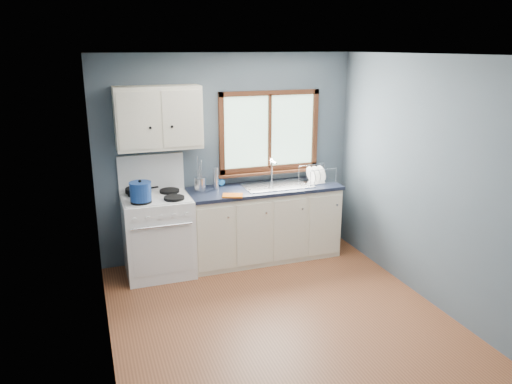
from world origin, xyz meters
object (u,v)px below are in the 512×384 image
object	(u,v)px
skillet	(137,190)
dish_rack	(317,178)
sink	(277,190)
thermos	(216,178)
utensil_crock	(200,184)
base_cabinets	(263,226)
stockpot	(141,191)
gas_range	(158,233)

from	to	relation	value
skillet	dish_rack	xyz separation A→B (m)	(2.21, -0.13, -0.01)
sink	thermos	xyz separation A→B (m)	(-0.76, 0.08, 0.20)
utensil_crock	dish_rack	distance (m)	1.49
sink	utensil_crock	xyz separation A→B (m)	(-0.95, 0.09, 0.15)
thermos	dish_rack	bearing A→B (deg)	-3.11
base_cabinets	dish_rack	bearing A→B (deg)	1.08
stockpot	gas_range	bearing A→B (deg)	43.90
base_cabinets	stockpot	distance (m)	1.64
dish_rack	gas_range	bearing A→B (deg)	174.65
gas_range	sink	world-z (taller)	gas_range
skillet	base_cabinets	bearing A→B (deg)	-18.77
skillet	sink	bearing A→B (deg)	-18.21
gas_range	dish_rack	distance (m)	2.08
skillet	utensil_crock	distance (m)	0.73
base_cabinets	thermos	bearing A→B (deg)	171.71
gas_range	sink	bearing A→B (deg)	0.71
skillet	stockpot	distance (m)	0.34
gas_range	sink	xyz separation A→B (m)	(1.49, 0.02, 0.37)
dish_rack	base_cabinets	bearing A→B (deg)	174.82
gas_range	utensil_crock	world-z (taller)	gas_range
sink	stockpot	bearing A→B (deg)	-173.36
utensil_crock	skillet	bearing A→B (deg)	176.04
sink	base_cabinets	bearing A→B (deg)	179.87
base_cabinets	sink	distance (m)	0.48
base_cabinets	utensil_crock	bearing A→B (deg)	173.31
utensil_crock	base_cabinets	bearing A→B (deg)	-6.69
sink	stockpot	world-z (taller)	sink
gas_range	base_cabinets	world-z (taller)	gas_range
sink	dish_rack	xyz separation A→B (m)	(0.54, 0.01, 0.11)
sink	stockpot	xyz separation A→B (m)	(-1.67, -0.19, 0.21)
sink	utensil_crock	bearing A→B (deg)	174.55
base_cabinets	skillet	bearing A→B (deg)	174.63
sink	utensil_crock	size ratio (longest dim) A/B	2.02
gas_range	base_cabinets	bearing A→B (deg)	0.82
utensil_crock	sink	bearing A→B (deg)	-5.45
skillet	stockpot	size ratio (longest dim) A/B	1.44
base_cabinets	stockpot	world-z (taller)	stockpot
base_cabinets	thermos	xyz separation A→B (m)	(-0.58, 0.08, 0.65)
base_cabinets	stockpot	bearing A→B (deg)	-172.55
stockpot	dish_rack	distance (m)	2.22
base_cabinets	sink	size ratio (longest dim) A/B	2.20
gas_range	skillet	world-z (taller)	gas_range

